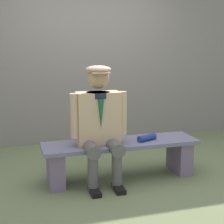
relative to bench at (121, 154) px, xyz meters
name	(u,v)px	position (x,y,z in m)	size (l,w,h in m)	color
ground_plane	(121,178)	(0.00, 0.00, -0.29)	(30.00, 30.00, 0.00)	#69754C
bench	(121,154)	(0.00, 0.00, 0.00)	(1.79, 0.47, 0.44)	slate
seated_man	(100,120)	(0.26, 0.06, 0.43)	(0.64, 0.59, 1.31)	tan
rolled_magazine	(147,138)	(-0.30, 0.05, 0.19)	(0.07, 0.07, 0.24)	navy
stadium_wall	(87,63)	(0.00, -1.77, 0.95)	(12.00, 0.24, 2.47)	gray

